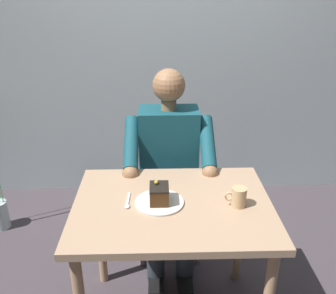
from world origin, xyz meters
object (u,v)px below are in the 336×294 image
chair (168,178)px  dessert_spoon (128,203)px  coffee_cup (239,197)px  cake_slice (159,193)px  seated_person (169,170)px  dining_table (172,221)px

chair → dessert_spoon: size_ratio=6.37×
coffee_cup → dessert_spoon: bearing=-3.6°
chair → dessert_spoon: chair is taller
dessert_spoon → cake_slice: bearing=-179.6°
chair → cake_slice: chair is taller
cake_slice → chair: bearing=-95.3°
seated_person → dessert_spoon: bearing=67.3°
dining_table → chair: (0.00, -0.69, -0.14)m
cake_slice → dessert_spoon: cake_slice is taller
coffee_cup → dessert_spoon: (0.52, -0.03, -0.05)m
chair → dining_table: bearing=90.0°
dining_table → coffee_cup: bearing=174.2°
seated_person → dessert_spoon: size_ratio=8.86×
chair → coffee_cup: 0.84m
coffee_cup → chair: bearing=-66.8°
chair → seated_person: (0.00, 0.17, 0.15)m
cake_slice → dessert_spoon: 0.16m
dining_table → cake_slice: 0.17m
dining_table → seated_person: bearing=-90.0°
seated_person → cake_slice: 0.54m
cake_slice → dessert_spoon: size_ratio=0.80×
dining_table → dessert_spoon: (0.22, -0.00, 0.11)m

